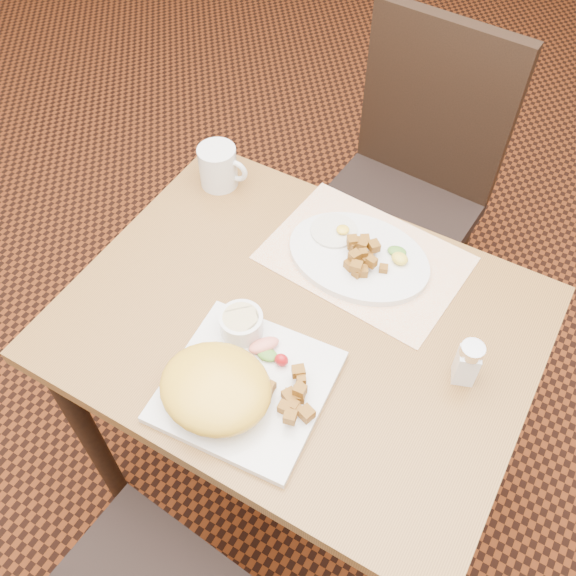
% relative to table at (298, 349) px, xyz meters
% --- Properties ---
extents(ground, '(8.00, 8.00, 0.00)m').
position_rel_table_xyz_m(ground, '(0.00, 0.00, -0.64)').
color(ground, black).
rests_on(ground, ground).
extents(table, '(0.90, 0.70, 0.75)m').
position_rel_table_xyz_m(table, '(0.00, 0.00, 0.00)').
color(table, brown).
rests_on(table, ground).
extents(chair_far, '(0.45, 0.46, 0.97)m').
position_rel_table_xyz_m(chair_far, '(-0.04, 0.70, -0.10)').
color(chair_far, black).
rests_on(chair_far, ground).
extents(placemat, '(0.42, 0.32, 0.00)m').
position_rel_table_xyz_m(placemat, '(0.04, 0.21, 0.11)').
color(placemat, white).
rests_on(placemat, table).
extents(plate_square, '(0.30, 0.30, 0.02)m').
position_rel_table_xyz_m(plate_square, '(-0.01, -0.18, 0.12)').
color(plate_square, silver).
rests_on(plate_square, table).
extents(plate_oval, '(0.31, 0.23, 0.02)m').
position_rel_table_xyz_m(plate_oval, '(0.03, 0.19, 0.12)').
color(plate_oval, silver).
rests_on(plate_oval, placemat).
extents(hollandaise_mound, '(0.20, 0.18, 0.07)m').
position_rel_table_xyz_m(hollandaise_mound, '(-0.04, -0.23, 0.16)').
color(hollandaise_mound, yellow).
rests_on(hollandaise_mound, plate_square).
extents(ramekin, '(0.08, 0.08, 0.05)m').
position_rel_table_xyz_m(ramekin, '(-0.08, -0.09, 0.15)').
color(ramekin, silver).
rests_on(ramekin, plate_square).
extents(garnish_sq, '(0.09, 0.07, 0.03)m').
position_rel_table_xyz_m(garnish_sq, '(-0.00, -0.11, 0.14)').
color(garnish_sq, '#387223').
rests_on(garnish_sq, plate_square).
extents(fried_egg, '(0.10, 0.10, 0.02)m').
position_rel_table_xyz_m(fried_egg, '(-0.04, 0.23, 0.13)').
color(fried_egg, white).
rests_on(fried_egg, plate_oval).
extents(garnish_ov, '(0.06, 0.05, 0.02)m').
position_rel_table_xyz_m(garnish_ov, '(0.11, 0.23, 0.14)').
color(garnish_ov, '#387223').
rests_on(garnish_ov, plate_oval).
extents(salt_shaker, '(0.05, 0.05, 0.10)m').
position_rel_table_xyz_m(salt_shaker, '(0.32, 0.04, 0.16)').
color(salt_shaker, white).
rests_on(salt_shaker, table).
extents(coffee_mug, '(0.12, 0.09, 0.10)m').
position_rel_table_xyz_m(coffee_mug, '(-0.35, 0.25, 0.16)').
color(coffee_mug, silver).
rests_on(coffee_mug, table).
extents(home_fries_sq, '(0.12, 0.11, 0.04)m').
position_rel_table_xyz_m(home_fries_sq, '(0.08, -0.17, 0.14)').
color(home_fries_sq, '#925B17').
rests_on(home_fries_sq, plate_square).
extents(home_fries_ov, '(0.11, 0.10, 0.04)m').
position_rel_table_xyz_m(home_fries_ov, '(0.05, 0.18, 0.15)').
color(home_fries_ov, '#925B17').
rests_on(home_fries_ov, plate_oval).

